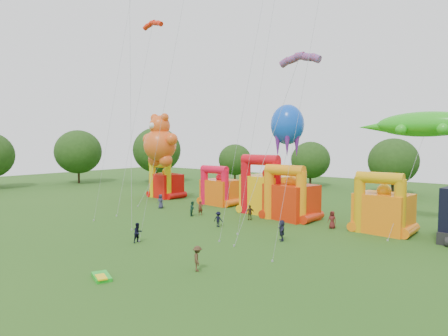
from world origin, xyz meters
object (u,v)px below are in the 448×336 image
Objects in this scene: bouncy_castle_2 at (266,191)px; spectator_0 at (161,201)px; teddy_bear_kite at (158,148)px; bouncy_castle_0 at (165,183)px; gecko_kite at (417,150)px; octopus_kite at (286,140)px; spectator_4 at (250,213)px.

spectator_0 is (-13.15, -5.97, -1.87)m from bouncy_castle_2.
teddy_bear_kite reaches higher than spectator_0.
spectator_0 is at bearing -39.54° from teddy_bear_kite.
bouncy_castle_0 is 37.86m from gecko_kite.
gecko_kite is (16.96, 2.50, 5.44)m from bouncy_castle_2.
teddy_bear_kite is 1.00× the size of gecko_kite.
bouncy_castle_0 is 3.11× the size of spectator_0.
octopus_kite is at bearing 11.97° from teddy_bear_kite.
teddy_bear_kite is at bearing 129.00° from spectator_0.
bouncy_castle_2 is 3.89× the size of spectator_0.
bouncy_castle_0 is at bearing -178.60° from gecko_kite.
spectator_4 is at bearing -7.29° from teddy_bear_kite.
octopus_kite reaches higher than spectator_4.
spectator_0 is at bearing -164.29° from gecko_kite.
gecko_kite reaches higher than bouncy_castle_0.
spectator_0 reaches higher than spectator_4.
gecko_kite reaches higher than bouncy_castle_2.
bouncy_castle_2 reaches higher than bouncy_castle_0.
bouncy_castle_0 is 3.40× the size of spectator_4.
gecko_kite is at bearing 3.69° from octopus_kite.
spectator_4 is at bearing -7.04° from spectator_0.
bouncy_castle_2 is 0.56× the size of teddy_bear_kite.
gecko_kite is at bearing 153.35° from spectator_4.
octopus_kite reaches higher than gecko_kite.
gecko_kite is at bearing 4.25° from spectator_0.
bouncy_castle_0 is 0.45× the size of teddy_bear_kite.
spectator_0 is at bearing -153.50° from octopus_kite.
spectator_4 is (0.96, -4.88, -1.95)m from bouncy_castle_2.
octopus_kite is (19.19, 4.07, 1.18)m from teddy_bear_kite.
bouncy_castle_2 reaches higher than spectator_4.
octopus_kite reaches higher than spectator_0.
spectator_0 is at bearing -46.99° from spectator_4.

